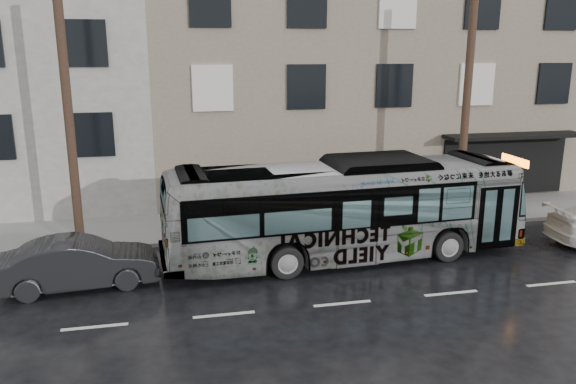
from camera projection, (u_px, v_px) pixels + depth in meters
name	position (u px, v px, depth m)	size (l,w,h in m)	color
ground	(318.00, 269.00, 17.54)	(120.00, 120.00, 0.00)	black
sidewalk	(286.00, 221.00, 22.17)	(90.00, 3.60, 0.15)	gray
building_taupe	(350.00, 73.00, 29.23)	(20.00, 12.00, 11.00)	gray
utility_pole_front	(466.00, 106.00, 20.83)	(0.30, 0.30, 9.00)	#452F22
utility_pole_rear	(68.00, 114.00, 18.02)	(0.30, 0.30, 9.00)	#452F22
sign_post	(485.00, 190.00, 21.86)	(0.06, 0.06, 2.40)	slate
bus	(345.00, 209.00, 18.17)	(2.76, 11.81, 3.29)	#B2B2B2
dark_sedan	(80.00, 263.00, 16.07)	(1.54, 4.41, 1.45)	black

